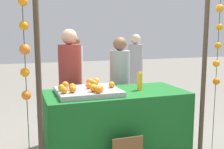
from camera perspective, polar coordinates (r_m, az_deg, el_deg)
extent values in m
cube|color=#196023|center=(3.63, 0.78, -10.36)|extent=(1.80, 0.84, 0.88)
cube|color=#9EA0A5|center=(3.39, -5.02, -3.53)|extent=(0.76, 0.66, 0.06)
sphere|color=orange|center=(3.40, -4.85, -2.35)|extent=(0.07, 0.07, 0.07)
sphere|color=orange|center=(3.21, -2.41, -2.93)|extent=(0.08, 0.08, 0.08)
sphere|color=orange|center=(3.31, -10.51, -2.71)|extent=(0.08, 0.08, 0.08)
sphere|color=orange|center=(3.45, -0.08, -2.12)|extent=(0.08, 0.08, 0.08)
sphere|color=orange|center=(3.46, -9.71, -2.14)|extent=(0.09, 0.09, 0.09)
sphere|color=orange|center=(3.17, -9.98, -3.22)|extent=(0.08, 0.08, 0.08)
sphere|color=orange|center=(3.32, -8.28, -2.57)|extent=(0.09, 0.09, 0.09)
sphere|color=orange|center=(3.62, -4.66, -1.53)|extent=(0.09, 0.09, 0.09)
sphere|color=orange|center=(3.22, -3.90, -2.81)|extent=(0.09, 0.09, 0.09)
sphere|color=orange|center=(3.19, -8.21, -3.05)|extent=(0.08, 0.08, 0.08)
sphere|color=orange|center=(3.14, -2.84, -3.17)|extent=(0.08, 0.08, 0.08)
sphere|color=orange|center=(3.68, -3.30, -1.38)|extent=(0.09, 0.09, 0.09)
sphere|color=orange|center=(3.53, -3.78, -1.83)|extent=(0.08, 0.08, 0.08)
cylinder|color=gold|center=(3.60, 5.80, -1.50)|extent=(0.07, 0.07, 0.22)
cylinder|color=yellow|center=(3.58, 5.83, 0.40)|extent=(0.04, 0.04, 0.02)
cylinder|color=maroon|center=(4.12, -8.61, -3.96)|extent=(0.34, 0.34, 1.45)
sphere|color=tan|center=(4.02, -8.89, 7.78)|extent=(0.23, 0.23, 0.23)
cylinder|color=#99999E|center=(4.36, 1.61, -3.86)|extent=(0.31, 0.31, 1.35)
sphere|color=brown|center=(4.26, 1.66, 6.41)|extent=(0.21, 0.21, 0.21)
cylinder|color=beige|center=(5.87, -7.54, -0.71)|extent=(0.31, 0.31, 1.34)
sphere|color=brown|center=(5.79, -7.69, 6.87)|extent=(0.21, 0.21, 0.21)
cylinder|color=#99999E|center=(5.95, 4.85, -0.35)|extent=(0.32, 0.32, 1.38)
sphere|color=beige|center=(5.88, 4.95, 7.34)|extent=(0.22, 0.22, 0.22)
cylinder|color=#473828|center=(2.82, -14.98, -2.15)|extent=(0.06, 0.06, 2.21)
cylinder|color=#473828|center=(3.53, 18.56, -0.16)|extent=(0.06, 0.06, 2.21)
cylinder|color=#2D4C23|center=(2.79, -17.32, -4.52)|extent=(0.01, 0.01, 2.01)
sphere|color=orange|center=(2.74, -18.07, 14.31)|extent=(0.09, 0.09, 0.09)
sphere|color=orange|center=(2.72, -17.89, 9.68)|extent=(0.09, 0.09, 0.09)
sphere|color=orange|center=(2.71, -17.70, 5.02)|extent=(0.10, 0.10, 0.10)
sphere|color=orange|center=(2.75, -17.68, 0.42)|extent=(0.09, 0.09, 0.09)
sphere|color=orange|center=(2.77, -17.41, -4.15)|extent=(0.09, 0.09, 0.09)
cylinder|color=#2D4C23|center=(3.64, 20.78, -1.65)|extent=(0.01, 0.01, 2.01)
sphere|color=orange|center=(3.60, 21.51, 12.69)|extent=(0.09, 0.09, 0.09)
sphere|color=orange|center=(3.59, 21.47, 9.17)|extent=(0.08, 0.08, 0.08)
sphere|color=orange|center=(3.58, 21.19, 5.64)|extent=(0.08, 0.08, 0.08)
sphere|color=orange|center=(3.60, 20.87, 2.13)|extent=(0.08, 0.08, 0.08)
sphere|color=orange|center=(3.63, 20.90, -1.34)|extent=(0.09, 0.09, 0.09)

